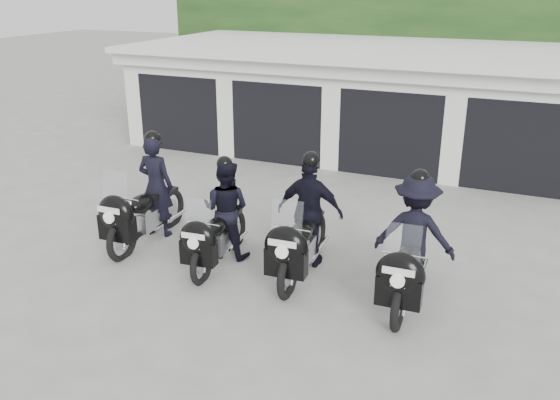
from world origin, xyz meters
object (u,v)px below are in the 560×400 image
at_px(police_bike_a, 146,199).
at_px(police_bike_d, 413,244).
at_px(police_bike_c, 306,221).
at_px(police_bike_b, 222,217).

xyz_separation_m(police_bike_a, police_bike_d, (5.08, -0.11, 0.05)).
bearing_deg(police_bike_c, police_bike_d, -9.50).
bearing_deg(police_bike_d, police_bike_c, 171.71).
xyz_separation_m(police_bike_a, police_bike_c, (3.23, 0.08, 0.05)).
distance_m(police_bike_a, police_bike_b, 1.73).
distance_m(police_bike_b, police_bike_d, 3.36).
bearing_deg(police_bike_b, police_bike_a, 169.58).
relative_size(police_bike_b, police_bike_c, 0.91).
bearing_deg(police_bike_b, police_bike_c, 4.38).
height_order(police_bike_a, police_bike_b, police_bike_a).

